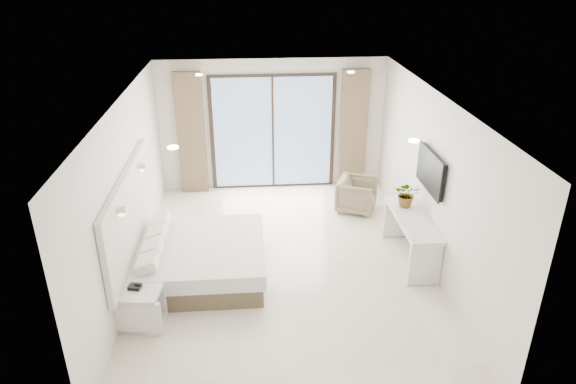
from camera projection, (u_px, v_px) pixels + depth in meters
name	position (u px, v px, depth m)	size (l,w,h in m)	color
ground	(284.00, 264.00, 8.26)	(6.20, 6.20, 0.00)	beige
room_shell	(268.00, 156.00, 8.23)	(4.62, 6.22, 2.72)	silver
bed	(199.00, 259.00, 7.85)	(1.96, 1.87, 0.69)	brown
nightstand	(140.00, 308.00, 6.80)	(0.64, 0.55, 0.53)	silver
phone	(135.00, 287.00, 6.73)	(0.16, 0.12, 0.05)	black
console_desk	(412.00, 228.00, 8.16)	(0.51, 1.63, 0.77)	silver
plant	(407.00, 197.00, 8.35)	(0.40, 0.44, 0.34)	#33662D
armchair	(357.00, 193.00, 9.86)	(0.69, 0.64, 0.71)	#7F7453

